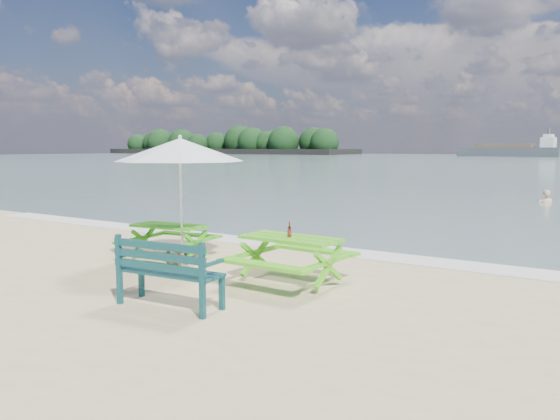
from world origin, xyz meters
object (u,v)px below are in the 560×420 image
Objects in this scene: picnic_table_left at (169,243)px; patio_umbrella at (180,150)px; swimmer at (545,211)px; beer_bottle at (289,232)px; park_bench at (170,286)px; side_table at (182,255)px; picnic_table_right at (290,261)px.

patio_umbrella reaches higher than picnic_table_left.
swimmer is at bearing 75.49° from patio_umbrella.
beer_bottle reaches higher than picnic_table_left.
patio_umbrella is at bearing 129.62° from park_bench.
patio_umbrella is 11.80× the size of beer_bottle.
patio_umbrella is 16.84m from swimmer.
patio_umbrella reaches higher than side_table.
park_bench is at bearing -109.97° from picnic_table_right.
picnic_table_right is 0.63× the size of patio_umbrella.
park_bench is 2.13m from beer_bottle.
picnic_table_left is at bearing -106.17° from swimmer.
park_bench is at bearing -45.61° from picnic_table_left.
patio_umbrella reaches higher than picnic_table_right.
side_table is 0.20× the size of patio_umbrella.
side_table is 1.95m from patio_umbrella.
beer_bottle is (-0.00, -0.03, 0.47)m from picnic_table_right.
picnic_table_right is at bearing -6.38° from picnic_table_left.
picnic_table_left is 16.67m from swimmer.
beer_bottle is at bearing -100.54° from picnic_table_right.
side_table is at bearing 129.62° from park_bench.
park_bench reaches higher than picnic_table_right.
park_bench is 2.69× the size of side_table.
side_table is (-2.49, 0.19, -0.20)m from picnic_table_right.
picnic_table_right reaches higher than swimmer.
beer_bottle is (2.95, -0.36, 0.51)m from picnic_table_left.
beer_bottle is 16.48m from swimmer.
park_bench is at bearing -50.38° from patio_umbrella.
picnic_table_left is at bearing 173.62° from picnic_table_right.
patio_umbrella is at bearing -104.51° from swimmer.
beer_bottle is 0.15× the size of swimmer.
swimmer is at bearing 84.11° from picnic_table_right.
side_table is 16.67m from swimmer.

